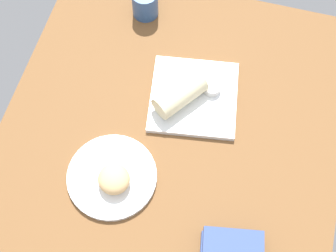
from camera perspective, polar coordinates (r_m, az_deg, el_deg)
dining_table at (r=126.89cm, az=-0.25°, el=-3.25°), size 110.00×90.00×4.00cm
round_plate at (r=122.53cm, az=-6.68°, el=-6.01°), size 22.77×22.77×1.40cm
scone_pastry at (r=118.95cm, az=-6.45°, el=-6.29°), size 11.26×11.21×4.82cm
square_plate at (r=131.20cm, az=3.07°, el=3.47°), size 26.58×26.58×1.60cm
sauce_cup at (r=130.77cm, az=5.25°, el=4.61°), size 4.93×4.93×2.18cm
breakfast_wrap at (r=126.77cm, az=1.41°, el=3.76°), size 15.47×13.73×6.50cm
coffee_mug at (r=145.11cm, az=-2.69°, el=14.53°), size 12.24×7.66×8.55cm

